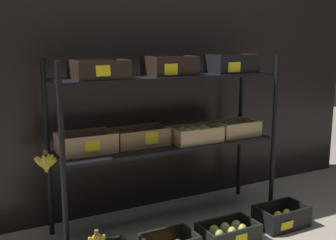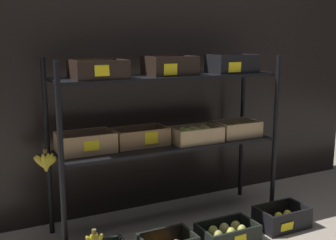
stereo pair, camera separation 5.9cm
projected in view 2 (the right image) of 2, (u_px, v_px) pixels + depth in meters
name	position (u px, v px, depth m)	size (l,w,h in m)	color
ground_plane	(168.00, 222.00, 2.85)	(10.00, 10.00, 0.00)	gray
storefront_wall	(143.00, 61.00, 2.99)	(3.88, 0.12, 2.15)	black
display_rack	(167.00, 113.00, 2.70)	(1.61, 0.41, 1.12)	black
crate_ground_pear	(227.00, 234.00, 2.57)	(0.36, 0.23, 0.11)	black
crate_ground_lemon	(282.00, 219.00, 2.76)	(0.34, 0.23, 0.14)	black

